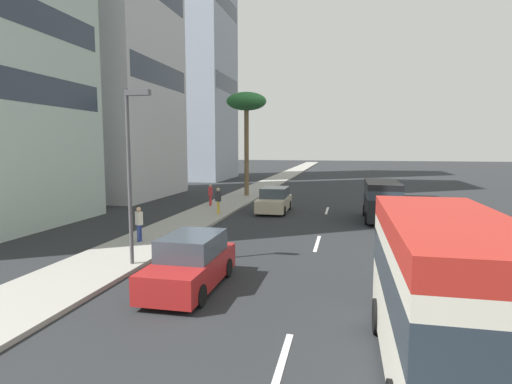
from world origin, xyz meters
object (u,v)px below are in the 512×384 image
(street_lamp, at_px, (131,157))
(car_fourth, at_px, (274,200))
(minibus_second, at_px, (446,292))
(pedestrian_by_tree, at_px, (139,223))
(car_third, at_px, (191,263))
(palm_tree, at_px, (246,104))
(pedestrian_near_lamp, at_px, (210,194))
(pedestrian_mid_block, at_px, (218,200))
(van_lead, at_px, (382,198))

(street_lamp, bearing_deg, car_fourth, -11.46)
(minibus_second, distance_m, pedestrian_by_tree, 14.24)
(car_third, distance_m, pedestrian_by_tree, 6.68)
(car_third, distance_m, palm_tree, 24.95)
(palm_tree, bearing_deg, car_fourth, -153.79)
(car_third, height_order, pedestrian_near_lamp, pedestrian_near_lamp)
(car_third, height_order, pedestrian_by_tree, pedestrian_by_tree)
(car_third, bearing_deg, pedestrian_mid_block, -166.25)
(car_third, relative_size, car_fourth, 1.00)
(car_fourth, relative_size, pedestrian_mid_block, 2.58)
(minibus_second, bearing_deg, car_third, 59.63)
(minibus_second, xyz_separation_m, pedestrian_by_tree, (8.89, 11.09, -0.73))
(minibus_second, relative_size, car_fourth, 1.41)
(pedestrian_mid_block, distance_m, palm_tree, 12.55)
(pedestrian_near_lamp, distance_m, street_lamp, 15.58)
(pedestrian_near_lamp, bearing_deg, minibus_second, -81.74)
(minibus_second, relative_size, car_third, 1.41)
(car_third, xyz_separation_m, pedestrian_mid_block, (13.16, 3.22, 0.29))
(van_lead, xyz_separation_m, minibus_second, (-17.77, 0.28, 0.39))
(car_fourth, xyz_separation_m, pedestrian_mid_block, (-2.58, 3.23, 0.30))
(minibus_second, distance_m, car_fourth, 20.76)
(minibus_second, relative_size, pedestrian_near_lamp, 3.99)
(pedestrian_near_lamp, bearing_deg, car_fourth, -32.73)
(van_lead, xyz_separation_m, pedestrian_near_lamp, (2.89, 11.88, -0.37))
(van_lead, distance_m, minibus_second, 17.78)
(pedestrian_near_lamp, height_order, pedestrian_mid_block, pedestrian_mid_block)
(street_lamp, bearing_deg, car_third, -119.87)
(van_lead, distance_m, pedestrian_near_lamp, 12.23)
(palm_tree, bearing_deg, street_lamp, -177.43)
(minibus_second, height_order, street_lamp, street_lamp)
(van_lead, relative_size, palm_tree, 0.56)
(minibus_second, relative_size, street_lamp, 0.97)
(car_third, height_order, pedestrian_mid_block, pedestrian_mid_block)
(pedestrian_mid_block, bearing_deg, car_third, -54.09)
(car_third, bearing_deg, minibus_second, 59.63)
(pedestrian_by_tree, distance_m, street_lamp, 4.83)
(van_lead, distance_m, car_fourth, 7.20)
(minibus_second, height_order, car_third, minibus_second)
(car_fourth, bearing_deg, car_third, -0.03)
(pedestrian_mid_block, height_order, pedestrian_by_tree, pedestrian_mid_block)
(pedestrian_by_tree, height_order, street_lamp, street_lamp)
(pedestrian_near_lamp, bearing_deg, car_third, -94.62)
(pedestrian_by_tree, bearing_deg, car_fourth, -80.74)
(car_third, bearing_deg, pedestrian_near_lamp, -163.56)
(car_fourth, relative_size, pedestrian_near_lamp, 2.83)
(pedestrian_mid_block, xyz_separation_m, street_lamp, (-11.52, -0.37, 3.03))
(car_fourth, distance_m, street_lamp, 14.77)
(pedestrian_by_tree, distance_m, palm_tree, 19.87)
(van_lead, distance_m, palm_tree, 15.97)
(car_third, xyz_separation_m, pedestrian_near_lamp, (16.76, 4.95, 0.20))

